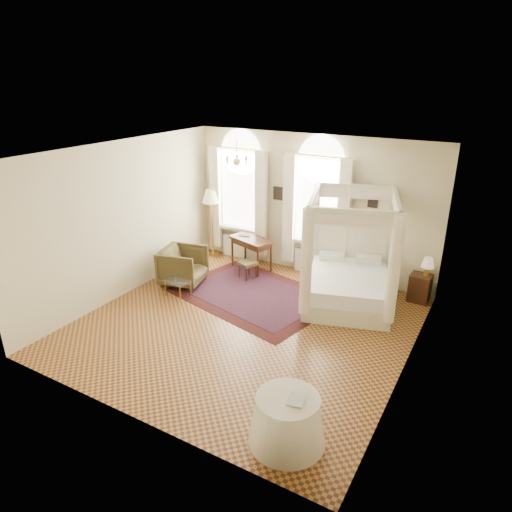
{
  "coord_description": "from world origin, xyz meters",
  "views": [
    {
      "loc": [
        4.02,
        -6.6,
        4.55
      ],
      "look_at": [
        0.01,
        0.4,
        1.29
      ],
      "focal_mm": 32.0,
      "sensor_mm": 36.0,
      "label": 1
    }
  ],
  "objects": [
    {
      "name": "ground",
      "position": [
        0.0,
        0.0,
        0.0
      ],
      "size": [
        6.0,
        6.0,
        0.0
      ],
      "primitive_type": "plane",
      "color": "#9D672D",
      "rests_on": "ground"
    },
    {
      "name": "room_walls",
      "position": [
        0.0,
        0.0,
        1.98
      ],
      "size": [
        6.0,
        6.0,
        6.0
      ],
      "color": "beige",
      "rests_on": "ground"
    },
    {
      "name": "window_left",
      "position": [
        -1.9,
        2.87,
        1.49
      ],
      "size": [
        1.62,
        0.27,
        3.29
      ],
      "color": "white",
      "rests_on": "room_walls"
    },
    {
      "name": "window_right",
      "position": [
        0.2,
        2.87,
        1.49
      ],
      "size": [
        1.62,
        0.27,
        3.29
      ],
      "color": "white",
      "rests_on": "room_walls"
    },
    {
      "name": "chandelier",
      "position": [
        -0.9,
        1.2,
        2.91
      ],
      "size": [
        0.51,
        0.45,
        0.5
      ],
      "color": "gold",
      "rests_on": "room_walls"
    },
    {
      "name": "wall_pictures",
      "position": [
        0.09,
        2.97,
        1.89
      ],
      "size": [
        2.54,
        0.03,
        0.39
      ],
      "color": "black",
      "rests_on": "room_walls"
    },
    {
      "name": "canopy_bed",
      "position": [
        1.4,
        1.84,
        0.53
      ],
      "size": [
        2.3,
        2.56,
        2.34
      ],
      "color": "beige",
      "rests_on": "ground"
    },
    {
      "name": "nightstand",
      "position": [
        2.7,
        2.7,
        0.3
      ],
      "size": [
        0.44,
        0.4,
        0.6
      ],
      "primitive_type": "cube",
      "rotation": [
        0.0,
        0.0,
        -0.04
      ],
      "color": "#381E0F",
      "rests_on": "ground"
    },
    {
      "name": "nightstand_lamp",
      "position": [
        2.78,
        2.75,
        0.86
      ],
      "size": [
        0.27,
        0.27,
        0.39
      ],
      "color": "gold",
      "rests_on": "nightstand"
    },
    {
      "name": "writing_desk",
      "position": [
        -1.27,
        2.39,
        0.69
      ],
      "size": [
        1.19,
        0.86,
        0.81
      ],
      "color": "#381E0F",
      "rests_on": "ground"
    },
    {
      "name": "laptop",
      "position": [
        -1.52,
        2.52,
        0.82
      ],
      "size": [
        0.33,
        0.24,
        0.02
      ],
      "primitive_type": "imported",
      "rotation": [
        0.0,
        0.0,
        3.28
      ],
      "color": "black",
      "rests_on": "writing_desk"
    },
    {
      "name": "stool",
      "position": [
        -1.06,
        1.86,
        0.36
      ],
      "size": [
        0.49,
        0.49,
        0.43
      ],
      "color": "#46391E",
      "rests_on": "ground"
    },
    {
      "name": "armchair",
      "position": [
        -2.2,
        0.89,
        0.43
      ],
      "size": [
        1.14,
        1.12,
        0.86
      ],
      "primitive_type": "imported",
      "rotation": [
        0.0,
        0.0,
        1.81
      ],
      "color": "#453A1D",
      "rests_on": "ground"
    },
    {
      "name": "coffee_table",
      "position": [
        -1.89,
        0.29,
        0.34
      ],
      "size": [
        0.6,
        0.46,
        0.37
      ],
      "color": "white",
      "rests_on": "ground"
    },
    {
      "name": "floor_lamp",
      "position": [
        -2.64,
        2.7,
        1.52
      ],
      "size": [
        0.46,
        0.46,
        1.78
      ],
      "color": "gold",
      "rests_on": "ground"
    },
    {
      "name": "oriental_rug",
      "position": [
        -0.5,
        1.17,
        0.01
      ],
      "size": [
        3.81,
        3.1,
        0.01
      ],
      "color": "#431410",
      "rests_on": "ground"
    },
    {
      "name": "side_table",
      "position": [
        2.04,
        -2.32,
        0.34
      ],
      "size": [
        1.03,
        1.03,
        0.7
      ],
      "color": "silver",
      "rests_on": "ground"
    },
    {
      "name": "book",
      "position": [
        2.05,
        -2.33,
        0.71
      ],
      "size": [
        0.26,
        0.31,
        0.03
      ],
      "primitive_type": "imported",
      "rotation": [
        0.0,
        0.0,
        0.19
      ],
      "color": "black",
      "rests_on": "side_table"
    }
  ]
}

